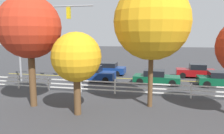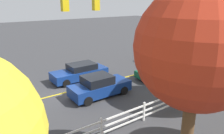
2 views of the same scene
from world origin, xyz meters
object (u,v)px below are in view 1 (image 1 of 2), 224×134
at_px(car_0, 156,77).
at_px(car_4, 221,79).
at_px(car_1, 105,69).
at_px(tree_1, 30,28).
at_px(tree_0, 152,22).
at_px(tree_4, 76,58).
at_px(car_2, 196,71).
at_px(car_3, 93,74).

relative_size(car_0, car_4, 1.08).
xyz_separation_m(car_1, tree_1, (1.95, 12.05, 4.46)).
bearing_deg(tree_0, car_0, -92.33).
relative_size(car_1, car_4, 1.17).
relative_size(car_0, tree_0, 0.56).
relative_size(tree_0, tree_4, 1.62).
distance_m(car_2, car_4, 4.24).
relative_size(car_3, tree_1, 0.61).
distance_m(car_4, tree_1, 16.66).
relative_size(car_0, car_3, 1.01).
bearing_deg(car_3, car_0, 0.93).
bearing_deg(car_4, car_0, -179.64).
distance_m(car_0, tree_0, 8.43).
bearing_deg(car_1, tree_1, 81.09).
bearing_deg(car_1, tree_0, 118.36).
height_order(car_1, tree_0, tree_0).
xyz_separation_m(car_2, tree_0, (4.49, 10.88, 4.80)).
xyz_separation_m(car_3, car_4, (-12.09, -0.14, -0.08)).
height_order(car_4, tree_4, tree_4).
xyz_separation_m(car_2, tree_4, (8.64, 13.24, 2.70)).
bearing_deg(car_0, tree_0, -89.11).
bearing_deg(car_1, car_0, 148.42).
distance_m(tree_1, tree_4, 3.95).
height_order(car_1, car_3, car_3).
bearing_deg(car_3, car_2, 21.42).
bearing_deg(car_1, car_4, 163.11).
bearing_deg(car_2, tree_0, 68.41).
height_order(tree_1, tree_4, tree_1).
height_order(car_4, tree_1, tree_1).
relative_size(car_2, tree_1, 0.56).
xyz_separation_m(car_0, tree_4, (4.43, 9.24, 2.76)).
distance_m(car_1, tree_4, 13.27).
bearing_deg(car_1, car_3, 84.39).
bearing_deg(car_0, car_2, 46.75).
bearing_deg(car_1, car_2, -177.87).
distance_m(car_0, car_3, 6.30).
xyz_separation_m(car_3, tree_1, (1.56, 8.30, 4.41)).
xyz_separation_m(car_0, car_3, (6.30, 0.08, 0.10)).
xyz_separation_m(car_1, car_3, (0.39, 3.75, 0.05)).
bearing_deg(tree_4, car_4, -137.69).
xyz_separation_m(car_0, car_4, (-5.79, -0.06, 0.02)).
distance_m(tree_0, tree_4, 5.21).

